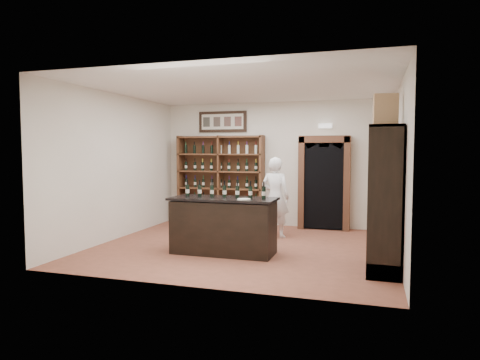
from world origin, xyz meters
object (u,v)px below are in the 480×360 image
at_px(wine_shelf, 221,180).
at_px(wine_crate, 386,111).
at_px(side_cabinet, 386,222).
at_px(shopkeeper, 275,197).
at_px(tasting_counter, 223,226).
at_px(counter_bottle_0, 187,190).

bearing_deg(wine_shelf, wine_crate, -37.06).
distance_m(side_cabinet, wine_crate, 1.75).
height_order(shopkeeper, wine_crate, wine_crate).
bearing_deg(wine_crate, side_cabinet, -91.32).
xyz_separation_m(tasting_counter, shopkeeper, (0.56, 1.69, 0.35)).
height_order(counter_bottle_0, wine_crate, wine_crate).
bearing_deg(counter_bottle_0, shopkeeper, 51.80).
bearing_deg(wine_crate, wine_shelf, 136.59).
xyz_separation_m(wine_shelf, counter_bottle_0, (0.38, -2.87, 0.01)).
distance_m(wine_shelf, shopkeeper, 2.09).
distance_m(tasting_counter, wine_crate, 3.34).
xyz_separation_m(side_cabinet, shopkeeper, (-2.16, 1.99, 0.09)).
distance_m(tasting_counter, counter_bottle_0, 0.95).
xyz_separation_m(counter_bottle_0, shopkeeper, (1.28, 1.63, -0.26)).
relative_size(tasting_counter, counter_bottle_0, 6.27).
bearing_deg(wine_shelf, shopkeeper, -36.65).
xyz_separation_m(shopkeeper, wine_crate, (2.13, -1.63, 1.61)).
xyz_separation_m(wine_shelf, wine_crate, (3.79, -2.86, 1.36)).
bearing_deg(tasting_counter, side_cabinet, -6.28).
relative_size(counter_bottle_0, shopkeeper, 0.18).
distance_m(shopkeeper, wine_crate, 3.13).
bearing_deg(tasting_counter, shopkeeper, 71.57).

